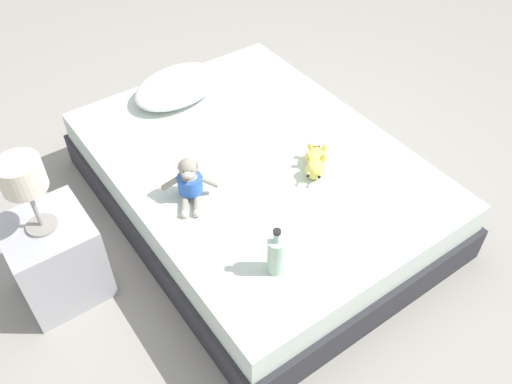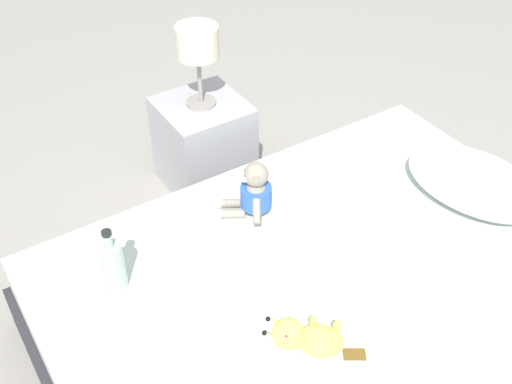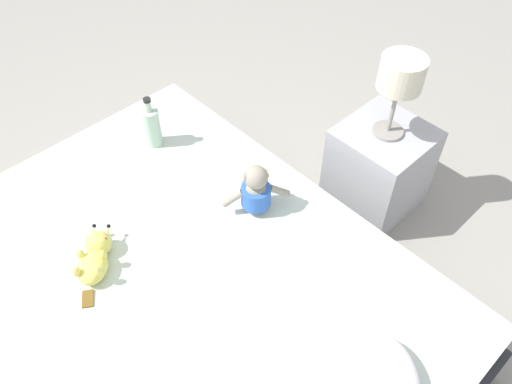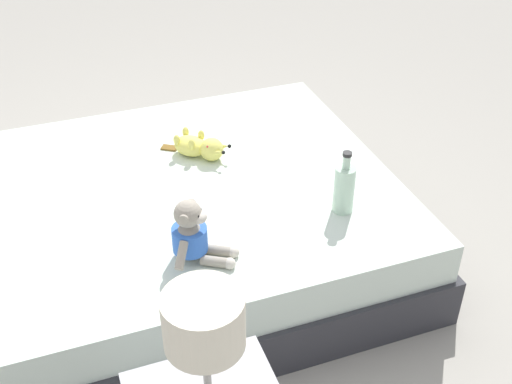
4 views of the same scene
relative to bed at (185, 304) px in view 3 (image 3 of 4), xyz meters
name	(u,v)px [view 3 (image 3 of 4)]	position (x,y,z in m)	size (l,w,h in m)	color
ground_plane	(190,326)	(0.00, 0.00, -0.19)	(16.00, 16.00, 0.00)	#9E998E
bed	(185,304)	(0.00, 0.00, 0.00)	(1.48, 2.02, 0.38)	#2D2D33
plush_monkey	(255,191)	(-0.44, -0.06, 0.29)	(0.26, 0.25, 0.24)	#9E9384
plush_yellow_creature	(95,257)	(0.19, -0.26, 0.24)	(0.27, 0.27, 0.10)	#EAE066
glass_bottle	(152,126)	(-0.37, -0.67, 0.29)	(0.08, 0.08, 0.26)	#B2D1B7
nightstand	(378,168)	(-1.13, 0.09, 0.05)	(0.39, 0.39, 0.47)	#B2B2B7
bedside_lamp	(401,77)	(-1.13, 0.09, 0.58)	(0.19, 0.19, 0.39)	gray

